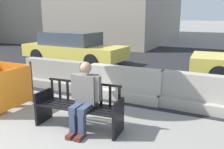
{
  "coord_description": "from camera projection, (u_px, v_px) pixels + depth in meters",
  "views": [
    {
      "loc": [
        3.0,
        -2.62,
        2.16
      ],
      "look_at": [
        0.47,
        2.67,
        0.75
      ],
      "focal_mm": 40.0,
      "sensor_mm": 36.0,
      "label": 1
    }
  ],
  "objects": [
    {
      "name": "street_asphalt",
      "position": [
        158.0,
        62.0,
        11.69
      ],
      "size": [
        120.0,
        12.0,
        0.01
      ],
      "primitive_type": "cube",
      "color": "black",
      "rests_on": "ground"
    },
    {
      "name": "street_bench",
      "position": [
        79.0,
        108.0,
        4.82
      ],
      "size": [
        1.72,
        0.64,
        0.88
      ],
      "color": "black",
      "rests_on": "ground"
    },
    {
      "name": "seated_person",
      "position": [
        85.0,
        96.0,
        4.64
      ],
      "size": [
        0.59,
        0.74,
        1.31
      ],
      "color": "#66605B",
      "rests_on": "ground"
    },
    {
      "name": "jersey_barrier_centre",
      "position": [
        125.0,
        86.0,
        6.57
      ],
      "size": [
        2.01,
        0.71,
        0.84
      ],
      "color": "#ADA89E",
      "rests_on": "ground"
    },
    {
      "name": "jersey_barrier_left",
      "position": [
        55.0,
        76.0,
        7.61
      ],
      "size": [
        2.0,
        0.68,
        0.84
      ],
      "color": "gray",
      "rests_on": "ground"
    },
    {
      "name": "jersey_barrier_right",
      "position": [
        203.0,
        96.0,
        5.74
      ],
      "size": [
        2.03,
        0.77,
        0.84
      ],
      "color": "#9E998E",
      "rests_on": "ground"
    },
    {
      "name": "car_sedan_mid",
      "position": [
        73.0,
        47.0,
        11.39
      ],
      "size": [
        4.88,
        2.09,
        1.4
      ],
      "color": "#DBC64C",
      "rests_on": "ground"
    }
  ]
}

